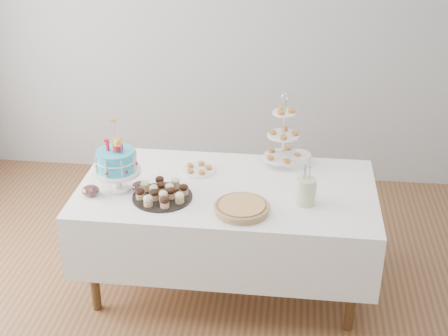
# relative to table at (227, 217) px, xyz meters

# --- Properties ---
(floor) EXTENTS (5.00, 5.00, 0.00)m
(floor) POSITION_rel_table_xyz_m (0.00, -0.30, -0.54)
(floor) COLOR brown
(floor) RESTS_ON ground
(walls) EXTENTS (5.04, 4.04, 2.70)m
(walls) POSITION_rel_table_xyz_m (0.00, -0.30, 0.81)
(walls) COLOR #A2A5A8
(walls) RESTS_ON floor
(table) EXTENTS (1.92, 1.02, 0.77)m
(table) POSITION_rel_table_xyz_m (0.00, 0.00, 0.00)
(table) COLOR white
(table) RESTS_ON floor
(birthday_cake) EXTENTS (0.31, 0.31, 0.47)m
(birthday_cake) POSITION_rel_table_xyz_m (-0.69, -0.12, 0.36)
(birthday_cake) COLOR white
(birthday_cake) RESTS_ON table
(cupcake_tray) EXTENTS (0.38, 0.38, 0.09)m
(cupcake_tray) POSITION_rel_table_xyz_m (-0.38, -0.19, 0.27)
(cupcake_tray) COLOR black
(cupcake_tray) RESTS_ON table
(pie) EXTENTS (0.34, 0.34, 0.05)m
(pie) POSITION_rel_table_xyz_m (0.13, -0.30, 0.26)
(pie) COLOR tan
(pie) RESTS_ON table
(tiered_stand) EXTENTS (0.27, 0.27, 0.52)m
(tiered_stand) POSITION_rel_table_xyz_m (0.34, 0.38, 0.44)
(tiered_stand) COLOR silver
(tiered_stand) RESTS_ON table
(plate_stack) EXTENTS (0.19, 0.19, 0.07)m
(plate_stack) POSITION_rel_table_xyz_m (0.44, 0.39, 0.26)
(plate_stack) COLOR white
(plate_stack) RESTS_ON table
(pastry_plate) EXTENTS (0.24, 0.24, 0.04)m
(pastry_plate) POSITION_rel_table_xyz_m (-0.22, 0.20, 0.24)
(pastry_plate) COLOR white
(pastry_plate) RESTS_ON table
(jam_bowl_a) EXTENTS (0.11, 0.11, 0.06)m
(jam_bowl_a) POSITION_rel_table_xyz_m (-0.55, -0.11, 0.26)
(jam_bowl_a) COLOR silver
(jam_bowl_a) RESTS_ON table
(jam_bowl_b) EXTENTS (0.11, 0.11, 0.07)m
(jam_bowl_b) POSITION_rel_table_xyz_m (-0.84, -0.21, 0.26)
(jam_bowl_b) COLOR silver
(jam_bowl_b) RESTS_ON table
(utensil_pitcher) EXTENTS (0.12, 0.12, 0.26)m
(utensil_pitcher) POSITION_rel_table_xyz_m (0.50, -0.15, 0.32)
(utensil_pitcher) COLOR silver
(utensil_pitcher) RESTS_ON table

